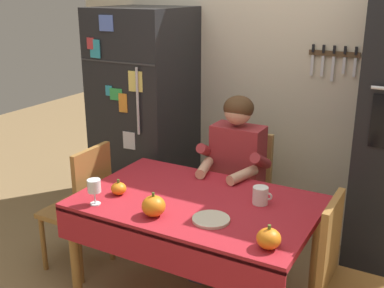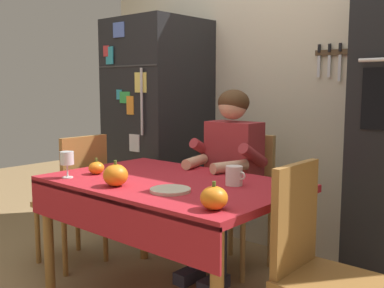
{
  "view_description": "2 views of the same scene",
  "coord_description": "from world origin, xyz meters",
  "px_view_note": "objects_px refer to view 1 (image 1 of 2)",
  "views": [
    {
      "loc": [
        1.22,
        -2.18,
        1.95
      ],
      "look_at": [
        -0.09,
        0.2,
        1.05
      ],
      "focal_mm": 44.58,
      "sensor_mm": 36.0,
      "label": 1
    },
    {
      "loc": [
        1.72,
        -1.7,
        1.27
      ],
      "look_at": [
        -0.0,
        0.3,
        0.93
      ],
      "focal_mm": 42.12,
      "sensor_mm": 36.0,
      "label": 2
    }
  ],
  "objects_px": {
    "chair_right_side": "(347,278)",
    "pumpkin_medium": "(269,239)",
    "pumpkin_small": "(119,189)",
    "refrigerator": "(145,120)",
    "dining_table": "(195,214)",
    "chair_left_side": "(83,203)",
    "chair_behind_person": "(243,189)",
    "serving_tray": "(211,219)",
    "seated_person": "(233,168)",
    "coffee_mug": "(261,195)",
    "wine_glass": "(94,187)",
    "pumpkin_large": "(154,206)"
  },
  "relations": [
    {
      "from": "seated_person",
      "to": "pumpkin_large",
      "type": "relative_size",
      "value": 8.96
    },
    {
      "from": "pumpkin_small",
      "to": "serving_tray",
      "type": "height_order",
      "value": "pumpkin_small"
    },
    {
      "from": "refrigerator",
      "to": "pumpkin_medium",
      "type": "xyz_separation_m",
      "value": [
        1.51,
        -1.18,
        -0.11
      ]
    },
    {
      "from": "refrigerator",
      "to": "pumpkin_small",
      "type": "xyz_separation_m",
      "value": [
        0.49,
        -1.02,
        -0.12
      ]
    },
    {
      "from": "chair_behind_person",
      "to": "seated_person",
      "type": "height_order",
      "value": "seated_person"
    },
    {
      "from": "dining_table",
      "to": "coffee_mug",
      "type": "bearing_deg",
      "value": 24.13
    },
    {
      "from": "chair_left_side",
      "to": "chair_behind_person",
      "type": "bearing_deg",
      "value": 41.26
    },
    {
      "from": "chair_right_side",
      "to": "pumpkin_medium",
      "type": "relative_size",
      "value": 7.5
    },
    {
      "from": "chair_behind_person",
      "to": "wine_glass",
      "type": "distance_m",
      "value": 1.25
    },
    {
      "from": "refrigerator",
      "to": "chair_behind_person",
      "type": "height_order",
      "value": "refrigerator"
    },
    {
      "from": "seated_person",
      "to": "pumpkin_large",
      "type": "bearing_deg",
      "value": -95.8
    },
    {
      "from": "wine_glass",
      "to": "pumpkin_small",
      "type": "relative_size",
      "value": 1.57
    },
    {
      "from": "pumpkin_small",
      "to": "serving_tray",
      "type": "relative_size",
      "value": 0.47
    },
    {
      "from": "chair_left_side",
      "to": "serving_tray",
      "type": "relative_size",
      "value": 4.5
    },
    {
      "from": "pumpkin_large",
      "to": "chair_right_side",
      "type": "bearing_deg",
      "value": 14.71
    },
    {
      "from": "seated_person",
      "to": "pumpkin_small",
      "type": "bearing_deg",
      "value": -120.26
    },
    {
      "from": "dining_table",
      "to": "refrigerator",
      "type": "bearing_deg",
      "value": 137.09
    },
    {
      "from": "chair_behind_person",
      "to": "pumpkin_small",
      "type": "relative_size",
      "value": 9.49
    },
    {
      "from": "pumpkin_small",
      "to": "refrigerator",
      "type": "bearing_deg",
      "value": 115.83
    },
    {
      "from": "dining_table",
      "to": "pumpkin_medium",
      "type": "xyz_separation_m",
      "value": [
        0.56,
        -0.29,
        0.13
      ]
    },
    {
      "from": "wine_glass",
      "to": "pumpkin_small",
      "type": "bearing_deg",
      "value": 78.45
    },
    {
      "from": "seated_person",
      "to": "wine_glass",
      "type": "relative_size",
      "value": 8.1
    },
    {
      "from": "coffee_mug",
      "to": "refrigerator",
      "type": "bearing_deg",
      "value": 150.79
    },
    {
      "from": "dining_table",
      "to": "chair_right_side",
      "type": "relative_size",
      "value": 1.51
    },
    {
      "from": "chair_right_side",
      "to": "wine_glass",
      "type": "xyz_separation_m",
      "value": [
        -1.39,
        -0.31,
        0.34
      ]
    },
    {
      "from": "chair_behind_person",
      "to": "wine_glass",
      "type": "xyz_separation_m",
      "value": [
        -0.47,
        -1.11,
        0.34
      ]
    },
    {
      "from": "chair_left_side",
      "to": "serving_tray",
      "type": "distance_m",
      "value": 1.14
    },
    {
      "from": "refrigerator",
      "to": "seated_person",
      "type": "distance_m",
      "value": 0.98
    },
    {
      "from": "chair_right_side",
      "to": "chair_left_side",
      "type": "distance_m",
      "value": 1.8
    },
    {
      "from": "coffee_mug",
      "to": "pumpkin_medium",
      "type": "height_order",
      "value": "pumpkin_medium"
    },
    {
      "from": "chair_behind_person",
      "to": "serving_tray",
      "type": "distance_m",
      "value": 1.02
    },
    {
      "from": "coffee_mug",
      "to": "chair_right_side",
      "type": "bearing_deg",
      "value": -16.62
    },
    {
      "from": "pumpkin_medium",
      "to": "coffee_mug",
      "type": "bearing_deg",
      "value": 115.58
    },
    {
      "from": "refrigerator",
      "to": "chair_behind_person",
      "type": "relative_size",
      "value": 1.94
    },
    {
      "from": "seated_person",
      "to": "serving_tray",
      "type": "distance_m",
      "value": 0.81
    },
    {
      "from": "dining_table",
      "to": "seated_person",
      "type": "relative_size",
      "value": 1.12
    },
    {
      "from": "dining_table",
      "to": "chair_right_side",
      "type": "height_order",
      "value": "chair_right_side"
    },
    {
      "from": "coffee_mug",
      "to": "wine_glass",
      "type": "xyz_separation_m",
      "value": [
        -0.84,
        -0.47,
        0.06
      ]
    },
    {
      "from": "pumpkin_large",
      "to": "seated_person",
      "type": "bearing_deg",
      "value": 84.2
    },
    {
      "from": "dining_table",
      "to": "pumpkin_small",
      "type": "bearing_deg",
      "value": -163.11
    },
    {
      "from": "serving_tray",
      "to": "chair_right_side",
      "type": "bearing_deg",
      "value": 13.32
    },
    {
      "from": "pumpkin_medium",
      "to": "pumpkin_small",
      "type": "xyz_separation_m",
      "value": [
        -1.02,
        0.15,
        -0.01
      ]
    },
    {
      "from": "pumpkin_large",
      "to": "serving_tray",
      "type": "bearing_deg",
      "value": 17.83
    },
    {
      "from": "dining_table",
      "to": "pumpkin_small",
      "type": "xyz_separation_m",
      "value": [
        -0.46,
        -0.14,
        0.12
      ]
    },
    {
      "from": "chair_left_side",
      "to": "pumpkin_large",
      "type": "xyz_separation_m",
      "value": [
        0.79,
        -0.3,
        0.29
      ]
    },
    {
      "from": "chair_behind_person",
      "to": "pumpkin_small",
      "type": "xyz_separation_m",
      "value": [
        -0.43,
        -0.93,
        0.27
      ]
    },
    {
      "from": "chair_left_side",
      "to": "pumpkin_medium",
      "type": "height_order",
      "value": "chair_left_side"
    },
    {
      "from": "refrigerator",
      "to": "seated_person",
      "type": "relative_size",
      "value": 1.45
    },
    {
      "from": "pumpkin_large",
      "to": "pumpkin_small",
      "type": "xyz_separation_m",
      "value": [
        -0.34,
        0.14,
        -0.02
      ]
    },
    {
      "from": "chair_right_side",
      "to": "coffee_mug",
      "type": "bearing_deg",
      "value": 163.38
    }
  ]
}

